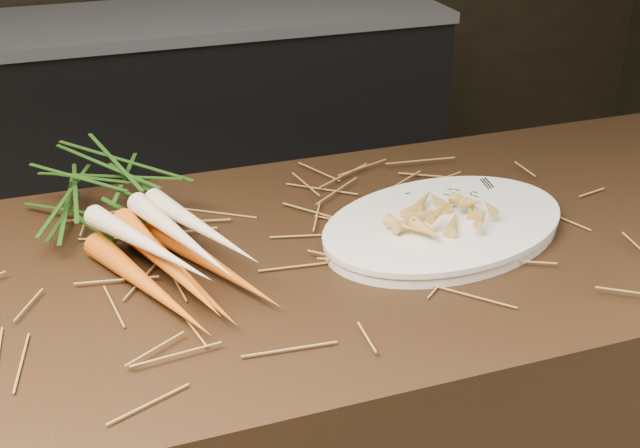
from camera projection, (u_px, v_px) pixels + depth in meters
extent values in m
cube|color=black|center=(202.00, 127.00, 3.09)|extent=(1.80, 0.60, 0.80)
cube|color=#99999E|center=(194.00, 18.00, 2.89)|extent=(1.82, 0.62, 0.04)
cone|color=#C4611C|center=(149.00, 286.00, 1.11)|extent=(0.15, 0.30, 0.04)
cone|color=#C4611C|center=(181.00, 275.00, 1.14)|extent=(0.13, 0.31, 0.04)
cone|color=#C4611C|center=(211.00, 264.00, 1.16)|extent=(0.16, 0.30, 0.04)
cone|color=#C4611C|center=(167.00, 264.00, 1.10)|extent=(0.12, 0.31, 0.04)
cone|color=beige|center=(148.00, 245.00, 1.10)|extent=(0.15, 0.28, 0.05)
cone|color=beige|center=(181.00, 236.00, 1.11)|extent=(0.12, 0.29, 0.04)
cone|color=beige|center=(201.00, 228.00, 1.14)|extent=(0.13, 0.29, 0.05)
ellipsoid|color=#2D581B|center=(100.00, 188.00, 1.31)|extent=(0.26, 0.31, 0.10)
cube|color=silver|center=(520.00, 203.00, 1.33)|extent=(0.04, 0.16, 0.00)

